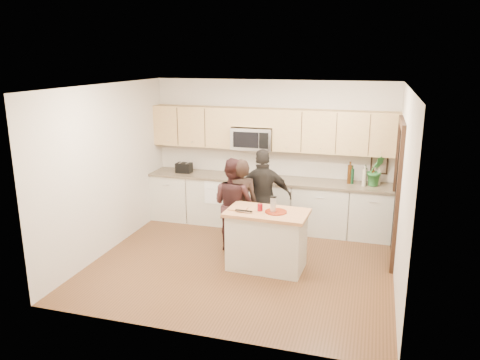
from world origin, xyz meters
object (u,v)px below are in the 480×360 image
(toaster, at_px, (184,168))
(woman_right, at_px, (263,198))
(island, at_px, (267,239))
(woman_center, at_px, (234,204))
(woman_left, at_px, (241,205))

(toaster, distance_m, woman_right, 1.95)
(island, relative_size, toaster, 4.22)
(island, relative_size, woman_right, 0.75)
(island, bearing_deg, toaster, 142.89)
(toaster, bearing_deg, island, -39.92)
(woman_center, bearing_deg, island, 164.38)
(island, distance_m, toaster, 2.72)
(woman_center, xyz_separation_m, woman_right, (0.41, 0.35, 0.05))
(woman_center, height_order, woman_right, woman_right)
(woman_left, bearing_deg, island, 122.40)
(island, bearing_deg, woman_center, 144.10)
(toaster, relative_size, woman_right, 0.18)
(island, relative_size, woman_left, 0.80)
(island, height_order, woman_right, woman_right)
(woman_center, bearing_deg, woman_left, -156.91)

